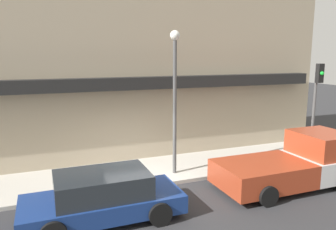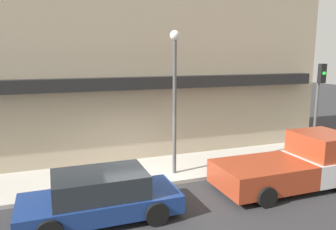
{
  "view_description": "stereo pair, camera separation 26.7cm",
  "coord_description": "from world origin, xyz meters",
  "px_view_note": "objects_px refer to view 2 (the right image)",
  "views": [
    {
      "loc": [
        -3.19,
        -10.24,
        4.57
      ],
      "look_at": [
        1.3,
        1.19,
        2.33
      ],
      "focal_mm": 35.0,
      "sensor_mm": 36.0,
      "label": 1
    },
    {
      "loc": [
        -2.94,
        -10.33,
        4.57
      ],
      "look_at": [
        1.3,
        1.19,
        2.33
      ],
      "focal_mm": 35.0,
      "sensor_mm": 36.0,
      "label": 2
    }
  ],
  "objects_px": {
    "parked_car": "(100,196)",
    "traffic_light": "(319,95)",
    "street_lamp": "(175,86)",
    "fire_hydrant": "(78,180)",
    "pickup_truck": "(295,165)"
  },
  "relations": [
    {
      "from": "street_lamp",
      "to": "traffic_light",
      "type": "height_order",
      "value": "street_lamp"
    },
    {
      "from": "pickup_truck",
      "to": "parked_car",
      "type": "bearing_deg",
      "value": -179.22
    },
    {
      "from": "pickup_truck",
      "to": "parked_car",
      "type": "height_order",
      "value": "pickup_truck"
    },
    {
      "from": "traffic_light",
      "to": "fire_hydrant",
      "type": "bearing_deg",
      "value": 179.28
    },
    {
      "from": "street_lamp",
      "to": "traffic_light",
      "type": "bearing_deg",
      "value": -4.25
    },
    {
      "from": "parked_car",
      "to": "traffic_light",
      "type": "xyz_separation_m",
      "value": [
        9.51,
        1.9,
        2.26
      ]
    },
    {
      "from": "pickup_truck",
      "to": "fire_hydrant",
      "type": "distance_m",
      "value": 7.52
    },
    {
      "from": "parked_car",
      "to": "street_lamp",
      "type": "distance_m",
      "value": 4.85
    },
    {
      "from": "pickup_truck",
      "to": "street_lamp",
      "type": "distance_m",
      "value": 5.1
    },
    {
      "from": "parked_car",
      "to": "traffic_light",
      "type": "distance_m",
      "value": 9.96
    },
    {
      "from": "parked_car",
      "to": "traffic_light",
      "type": "bearing_deg",
      "value": 11.76
    },
    {
      "from": "traffic_light",
      "to": "parked_car",
      "type": "bearing_deg",
      "value": -168.69
    },
    {
      "from": "pickup_truck",
      "to": "parked_car",
      "type": "xyz_separation_m",
      "value": [
        -6.8,
        0.0,
        -0.12
      ]
    },
    {
      "from": "fire_hydrant",
      "to": "street_lamp",
      "type": "relative_size",
      "value": 0.12
    },
    {
      "from": "pickup_truck",
      "to": "street_lamp",
      "type": "bearing_deg",
      "value": 147.62
    }
  ]
}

